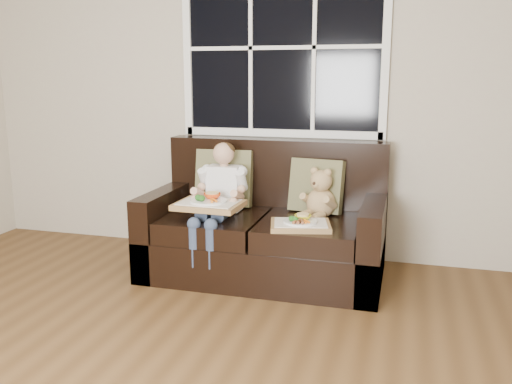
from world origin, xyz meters
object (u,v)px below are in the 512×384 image
(child, at_px, (220,190))
(tray_right, at_px, (300,224))
(tray_left, at_px, (209,203))
(loveseat, at_px, (266,232))
(teddy_bear, at_px, (321,197))

(child, xyz_separation_m, tray_right, (0.63, -0.20, -0.15))
(tray_left, height_order, tray_right, tray_left)
(child, distance_m, tray_right, 0.68)
(loveseat, bearing_deg, tray_left, -136.10)
(child, relative_size, teddy_bear, 2.16)
(loveseat, xyz_separation_m, tray_left, (-0.33, -0.32, 0.27))
(child, xyz_separation_m, tray_left, (-0.01, -0.20, -0.05))
(loveseat, xyz_separation_m, teddy_bear, (0.39, 0.02, 0.29))
(loveseat, height_order, tray_right, loveseat)
(loveseat, distance_m, tray_left, 0.53)
(tray_left, bearing_deg, loveseat, 46.20)
(loveseat, distance_m, teddy_bear, 0.49)
(tray_left, distance_m, tray_right, 0.65)
(loveseat, relative_size, tray_left, 3.70)
(tray_left, bearing_deg, child, 89.28)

